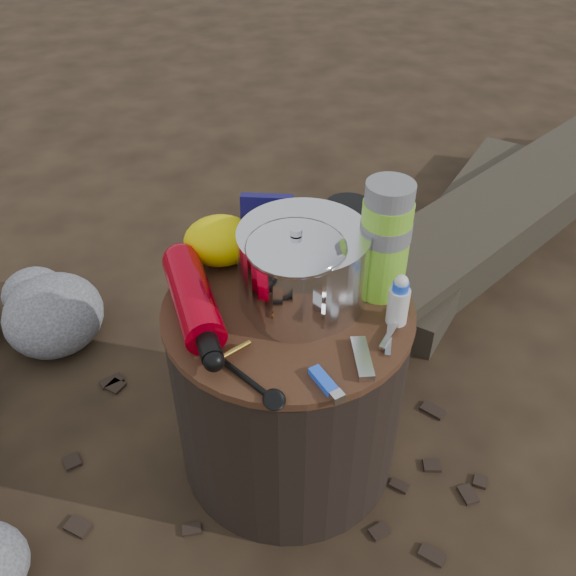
{
  "coord_description": "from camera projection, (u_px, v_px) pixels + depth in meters",
  "views": [
    {
      "loc": [
        -0.11,
        -0.88,
        1.19
      ],
      "look_at": [
        0.0,
        0.0,
        0.48
      ],
      "focal_mm": 38.9,
      "sensor_mm": 36.0,
      "label": 1
    }
  ],
  "objects": [
    {
      "name": "ground",
      "position": [
        288.0,
        450.0,
        1.44
      ],
      "size": [
        60.0,
        60.0,
        0.0
      ],
      "primitive_type": "plane",
      "color": "black",
      "rests_on": "ground"
    },
    {
      "name": "stump",
      "position": [
        288.0,
        386.0,
        1.3
      ],
      "size": [
        0.47,
        0.47,
        0.43
      ],
      "primitive_type": "cylinder",
      "color": "black",
      "rests_on": "ground"
    },
    {
      "name": "log_main",
      "position": [
        498.0,
        218.0,
        2.07
      ],
      "size": [
        1.55,
        1.25,
        0.14
      ],
      "primitive_type": "cube",
      "rotation": [
        0.0,
        0.0,
        -0.93
      ],
      "color": "#312B21",
      "rests_on": "ground"
    },
    {
      "name": "log_small",
      "position": [
        464.0,
        226.0,
        2.08
      ],
      "size": [
        0.91,
        1.08,
        0.1
      ],
      "primitive_type": "cube",
      "rotation": [
        0.0,
        0.0,
        -0.66
      ],
      "color": "#312B21",
      "rests_on": "ground"
    },
    {
      "name": "foil_windscreen",
      "position": [
        303.0,
        266.0,
        1.14
      ],
      "size": [
        0.24,
        0.24,
        0.15
      ],
      "primitive_type": "cylinder",
      "color": "silver",
      "rests_on": "stump"
    },
    {
      "name": "camping_pot",
      "position": [
        296.0,
        274.0,
        1.1
      ],
      "size": [
        0.17,
        0.17,
        0.17
      ],
      "primitive_type": "cylinder",
      "color": "silver",
      "rests_on": "stump"
    },
    {
      "name": "fuel_bottle",
      "position": [
        193.0,
        298.0,
        1.13
      ],
      "size": [
        0.13,
        0.31,
        0.07
      ],
      "primitive_type": null,
      "rotation": [
        0.0,
        0.0,
        0.19
      ],
      "color": "#A50012",
      "rests_on": "stump"
    },
    {
      "name": "thermos",
      "position": [
        385.0,
        241.0,
        1.13
      ],
      "size": [
        0.09,
        0.09,
        0.23
      ],
      "primitive_type": "cylinder",
      "color": "#85D42F",
      "rests_on": "stump"
    },
    {
      "name": "travel_mug",
      "position": [
        347.0,
        234.0,
        1.24
      ],
      "size": [
        0.09,
        0.09,
        0.13
      ],
      "primitive_type": "cylinder",
      "color": "black",
      "rests_on": "stump"
    },
    {
      "name": "stuff_sack",
      "position": [
        220.0,
        241.0,
        1.25
      ],
      "size": [
        0.15,
        0.12,
        0.1
      ],
      "primitive_type": "ellipsoid",
      "color": "#F2DC01",
      "rests_on": "stump"
    },
    {
      "name": "food_pouch",
      "position": [
        267.0,
        226.0,
        1.26
      ],
      "size": [
        0.11,
        0.04,
        0.13
      ],
      "primitive_type": "cube",
      "rotation": [
        0.0,
        0.0,
        -0.2
      ],
      "color": "#0F0B47",
      "rests_on": "stump"
    },
    {
      "name": "lighter",
      "position": [
        323.0,
        380.0,
        1.01
      ],
      "size": [
        0.05,
        0.08,
        0.01
      ],
      "primitive_type": "cube",
      "rotation": [
        0.0,
        0.0,
        0.4
      ],
      "color": "blue",
      "rests_on": "stump"
    },
    {
      "name": "multitool",
      "position": [
        362.0,
        359.0,
        1.05
      ],
      "size": [
        0.03,
        0.1,
        0.01
      ],
      "primitive_type": "cube",
      "rotation": [
        0.0,
        0.0,
        -0.05
      ],
      "color": "silver",
      "rests_on": "stump"
    },
    {
      "name": "pot_grabber",
      "position": [
        390.0,
        330.0,
        1.11
      ],
      "size": [
        0.09,
        0.13,
        0.01
      ],
      "primitive_type": null,
      "rotation": [
        0.0,
        0.0,
        -0.47
      ],
      "color": "silver",
      "rests_on": "stump"
    },
    {
      "name": "spork",
      "position": [
        245.0,
        377.0,
        1.02
      ],
      "size": [
        0.11,
        0.13,
        0.01
      ],
      "primitive_type": null,
      "rotation": [
        0.0,
        0.0,
        0.67
      ],
      "color": "black",
      "rests_on": "stump"
    },
    {
      "name": "squeeze_bottle",
      "position": [
        398.0,
        302.0,
        1.11
      ],
      "size": [
        0.04,
        0.04,
        0.09
      ],
      "primitive_type": "cylinder",
      "color": "silver",
      "rests_on": "stump"
    }
  ]
}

